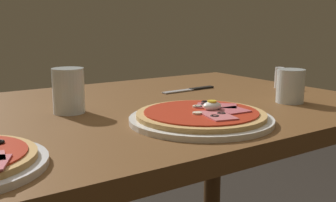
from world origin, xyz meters
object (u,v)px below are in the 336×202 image
at_px(knife, 192,89).
at_px(salt_shaker, 279,78).
at_px(pizza_foreground, 202,117).
at_px(water_glass_near, 290,88).
at_px(dining_table, 139,151).
at_px(water_glass_far, 69,94).

bearing_deg(knife, salt_shaker, -25.11).
xyz_separation_m(pizza_foreground, water_glass_near, (0.33, 0.04, 0.03)).
distance_m(knife, salt_shaker, 0.29).
distance_m(water_glass_near, knife, 0.32).
bearing_deg(water_glass_near, knife, 107.84).
relative_size(dining_table, pizza_foreground, 3.95).
relative_size(pizza_foreground, water_glass_near, 3.50).
xyz_separation_m(dining_table, water_glass_far, (-0.18, 0.03, 0.17)).
height_order(dining_table, knife, knife).
xyz_separation_m(knife, salt_shaker, (0.26, -0.12, 0.03)).
relative_size(dining_table, water_glass_near, 13.81).
bearing_deg(salt_shaker, water_glass_far, 177.13).
height_order(knife, salt_shaker, salt_shaker).
relative_size(pizza_foreground, water_glass_far, 2.92).
xyz_separation_m(water_glass_near, salt_shaker, (0.16, 0.18, -0.01)).
relative_size(water_glass_near, water_glass_far, 0.84).
relative_size(water_glass_near, knife, 0.46).
bearing_deg(pizza_foreground, water_glass_far, 128.66).
bearing_deg(pizza_foreground, salt_shaker, 23.58).
distance_m(water_glass_far, salt_shaker, 0.70).
bearing_deg(salt_shaker, pizza_foreground, -156.42).
bearing_deg(salt_shaker, water_glass_near, -132.43).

